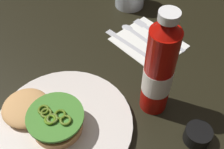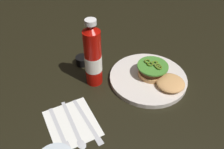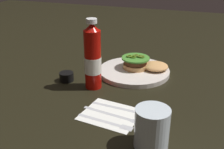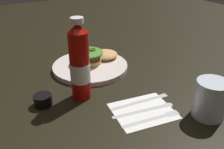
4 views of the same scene
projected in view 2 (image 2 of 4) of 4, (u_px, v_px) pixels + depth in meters
name	position (u px, v px, depth m)	size (l,w,h in m)	color
ground_plane	(96.00, 81.00, 0.85)	(3.00, 3.00, 0.00)	black
dinner_plate	(148.00, 78.00, 0.85)	(0.29, 0.29, 0.02)	silver
burger_sandwich	(159.00, 75.00, 0.82)	(0.19, 0.12, 0.05)	tan
ketchup_bottle	(94.00, 58.00, 0.77)	(0.06, 0.06, 0.25)	#AA0C06
condiment_cup	(82.00, 60.00, 0.91)	(0.05, 0.05, 0.03)	black
napkin	(72.00, 123.00, 0.70)	(0.17, 0.14, 0.00)	white
fork_utensil	(60.00, 132.00, 0.67)	(0.18, 0.04, 0.00)	silver
spoon_utensil	(75.00, 130.00, 0.68)	(0.19, 0.05, 0.00)	silver
butter_knife	(88.00, 123.00, 0.70)	(0.20, 0.03, 0.00)	silver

